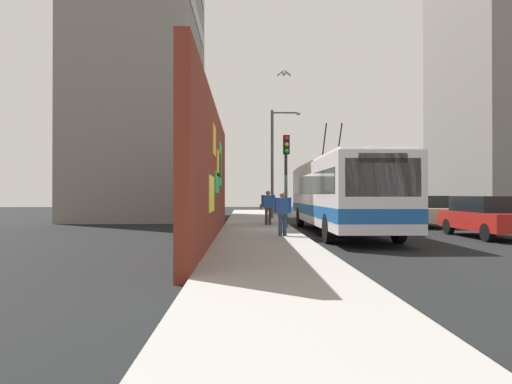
{
  "coord_description": "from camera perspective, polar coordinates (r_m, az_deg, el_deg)",
  "views": [
    {
      "loc": [
        -18.91,
        2.22,
        1.63
      ],
      "look_at": [
        1.04,
        1.68,
        1.76
      ],
      "focal_mm": 30.67,
      "sensor_mm": 36.0,
      "label": 1
    }
  ],
  "objects": [
    {
      "name": "parked_car_red",
      "position": [
        18.8,
        27.86,
        -2.76
      ],
      "size": [
        4.35,
        1.82,
        1.58
      ],
      "color": "#B21E19",
      "rests_on": "ground_plane"
    },
    {
      "name": "street_lamp",
      "position": [
        27.68,
        2.56,
        4.69
      ],
      "size": [
        0.44,
        1.89,
        6.82
      ],
      "color": "#4C4C51",
      "rests_on": "sidewalk_slab"
    },
    {
      "name": "building_far_right",
      "position": [
        38.66,
        29.08,
        12.58
      ],
      "size": [
        10.6,
        7.16,
        20.52
      ],
      "color": "gray",
      "rests_on": "ground_plane"
    },
    {
      "name": "traffic_light",
      "position": [
        19.53,
        3.95,
        3.49
      ],
      "size": [
        0.49,
        0.28,
        4.15
      ],
      "color": "#2D382D",
      "rests_on": "sidewalk_slab"
    },
    {
      "name": "curbside_puddle",
      "position": [
        15.96,
        8.69,
        -6.22
      ],
      "size": [
        1.75,
        1.75,
        0.0
      ],
      "primitive_type": "cylinder",
      "color": "black",
      "rests_on": "ground_plane"
    },
    {
      "name": "city_bus",
      "position": [
        18.73,
        10.84,
        -0.1
      ],
      "size": [
        11.62,
        2.65,
        4.85
      ],
      "color": "silver",
      "rests_on": "ground_plane"
    },
    {
      "name": "sidewalk_slab",
      "position": [
        18.98,
        0.32,
        -5.07
      ],
      "size": [
        48.0,
        3.2,
        0.15
      ],
      "primitive_type": "cube",
      "color": "gray",
      "rests_on": "ground_plane"
    },
    {
      "name": "flying_pigeons",
      "position": [
        16.99,
        3.68,
        15.13
      ],
      "size": [
        0.32,
        0.51,
        0.19
      ],
      "color": "gray"
    },
    {
      "name": "parked_car_black",
      "position": [
        30.2,
        16.23,
        -1.87
      ],
      "size": [
        4.25,
        1.81,
        1.58
      ],
      "color": "black",
      "rests_on": "ground_plane"
    },
    {
      "name": "building_far_left",
      "position": [
        32.3,
        -14.45,
        14.62
      ],
      "size": [
        11.84,
        7.37,
        19.96
      ],
      "color": "gray",
      "rests_on": "ground_plane"
    },
    {
      "name": "parked_car_champagne",
      "position": [
        24.25,
        20.81,
        -2.22
      ],
      "size": [
        4.79,
        1.89,
        1.58
      ],
      "color": "#C6B793",
      "rests_on": "ground_plane"
    },
    {
      "name": "graffiti_wall",
      "position": [
        15.14,
        -5.83,
        2.34
      ],
      "size": [
        14.35,
        0.32,
        4.69
      ],
      "color": "maroon",
      "rests_on": "ground_plane"
    },
    {
      "name": "pedestrian_at_curb",
      "position": [
        15.78,
        3.47,
        -2.39
      ],
      "size": [
        0.22,
        0.65,
        1.59
      ],
      "color": "#2D3F59",
      "rests_on": "sidewalk_slab"
    },
    {
      "name": "parked_car_silver",
      "position": [
        35.32,
        13.58,
        -1.65
      ],
      "size": [
        4.43,
        1.81,
        1.58
      ],
      "color": "#B7B7BC",
      "rests_on": "ground_plane"
    },
    {
      "name": "ground_plane",
      "position": [
        19.11,
        5.15,
        -5.26
      ],
      "size": [
        80.0,
        80.0,
        0.0
      ],
      "primitive_type": "plane",
      "color": "black"
    },
    {
      "name": "pedestrian_midblock",
      "position": [
        21.68,
        1.56,
        -1.66
      ],
      "size": [
        0.23,
        0.75,
        1.69
      ],
      "color": "#3F3326",
      "rests_on": "sidewalk_slab"
    }
  ]
}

